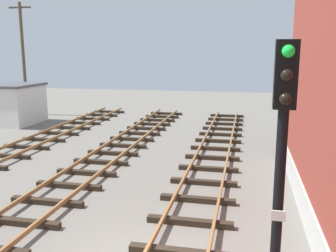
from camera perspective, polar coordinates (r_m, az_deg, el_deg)
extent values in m
cube|color=#2D2319|center=(11.09, 3.34, -14.41)|extent=(2.50, 0.24, 0.18)
cube|color=#2D2319|center=(12.64, 4.54, -11.12)|extent=(2.50, 0.24, 0.18)
cube|color=#2D2319|center=(14.22, 5.45, -8.56)|extent=(2.50, 0.24, 0.18)
cube|color=#2D2319|center=(15.82, 6.18, -6.51)|extent=(2.50, 0.24, 0.18)
cube|color=#2D2319|center=(17.45, 6.76, -4.83)|extent=(2.50, 0.24, 0.18)
cube|color=#2D2319|center=(19.08, 7.24, -3.45)|extent=(2.50, 0.24, 0.18)
cube|color=#2D2319|center=(20.73, 7.65, -2.28)|extent=(2.50, 0.24, 0.18)
cube|color=#2D2319|center=(22.39, 7.99, -1.28)|extent=(2.50, 0.24, 0.18)
cube|color=#2D2319|center=(24.05, 8.29, -0.42)|extent=(2.50, 0.24, 0.18)
cube|color=#2D2319|center=(25.72, 8.55, 0.32)|extent=(2.50, 0.24, 0.18)
cube|color=#2D2319|center=(27.39, 8.77, 0.98)|extent=(2.50, 0.24, 0.18)
cube|color=#2D2319|center=(29.07, 8.97, 1.56)|extent=(2.50, 0.24, 0.18)
cube|color=#2D2319|center=(11.86, -21.68, -13.47)|extent=(2.50, 0.24, 0.18)
cube|color=#2D2319|center=(13.04, -17.94, -10.93)|extent=(2.50, 0.24, 0.18)
cube|color=#2D2319|center=(14.29, -14.88, -8.79)|extent=(2.50, 0.24, 0.18)
cube|color=#2D2319|center=(15.59, -12.34, -6.98)|extent=(2.50, 0.24, 0.18)
cube|color=#2D2319|center=(16.92, -10.22, -5.44)|extent=(2.50, 0.24, 0.18)
cube|color=#2D2319|center=(18.29, -8.42, -4.13)|extent=(2.50, 0.24, 0.18)
cube|color=#2D2319|center=(19.68, -6.87, -2.99)|extent=(2.50, 0.24, 0.18)
cube|color=#2D2319|center=(21.08, -5.54, -2.00)|extent=(2.50, 0.24, 0.18)
cube|color=#2D2319|center=(22.51, -4.37, -1.14)|extent=(2.50, 0.24, 0.18)
cube|color=#2D2319|center=(23.94, -3.35, -0.38)|extent=(2.50, 0.24, 0.18)
cube|color=#2D2319|center=(25.39, -2.44, 0.30)|extent=(2.50, 0.24, 0.18)
cube|color=#2D2319|center=(26.85, -1.62, 0.90)|extent=(2.50, 0.24, 0.18)
cube|color=#2D2319|center=(28.31, -0.90, 1.44)|extent=(2.50, 0.24, 0.18)
cube|color=#2D2319|center=(29.78, -0.24, 1.92)|extent=(2.50, 0.24, 0.18)
cube|color=olive|center=(10.29, -23.13, -16.51)|extent=(0.08, 44.28, 0.14)
cube|color=#2D2319|center=(19.23, -23.53, -4.19)|extent=(2.50, 0.24, 0.18)
cube|color=#2D2319|center=(20.59, -20.80, -3.02)|extent=(2.50, 0.24, 0.18)
cube|color=#2D2319|center=(21.99, -18.42, -1.98)|extent=(2.50, 0.24, 0.18)
cube|color=#2D2319|center=(23.44, -16.34, -1.07)|extent=(2.50, 0.24, 0.18)
cube|color=#2D2319|center=(24.91, -14.50, -0.26)|extent=(2.50, 0.24, 0.18)
cube|color=#2D2319|center=(26.42, -12.86, 0.45)|extent=(2.50, 0.24, 0.18)
cube|color=#2D2319|center=(27.94, -11.41, 1.09)|extent=(2.50, 0.24, 0.18)
cube|color=#2D2319|center=(29.49, -10.10, 1.66)|extent=(2.50, 0.24, 0.18)
cube|color=#2D2319|center=(31.05, -8.93, 2.17)|extent=(2.50, 0.24, 0.18)
cylinder|color=black|center=(6.91, 16.26, -14.03)|extent=(0.18, 0.18, 3.98)
cube|color=black|center=(6.28, 17.53, 7.46)|extent=(0.36, 0.24, 1.10)
sphere|color=#19E53F|center=(6.09, 17.89, 10.80)|extent=(0.20, 0.20, 0.20)
sphere|color=black|center=(6.10, 17.69, 7.36)|extent=(0.20, 0.20, 0.20)
sphere|color=black|center=(6.14, 17.48, 3.94)|extent=(0.20, 0.20, 0.20)
cube|color=white|center=(6.70, 16.44, -12.99)|extent=(0.24, 0.03, 0.18)
cube|color=silver|center=(27.89, -22.28, 2.97)|extent=(2.80, 3.60, 2.60)
cube|color=#4C4C51|center=(27.74, -22.49, 5.79)|extent=(3.00, 3.80, 0.16)
cylinder|color=black|center=(32.00, -23.17, 2.08)|extent=(0.64, 0.24, 0.64)
cylinder|color=brown|center=(31.59, -21.16, 9.41)|extent=(0.24, 0.24, 8.62)
cube|color=#4C3D2D|center=(31.76, -21.68, 16.46)|extent=(1.80, 0.12, 0.12)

